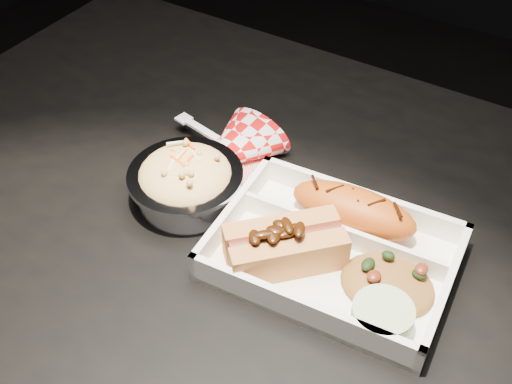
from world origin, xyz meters
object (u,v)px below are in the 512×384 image
at_px(food_tray, 333,256).
at_px(hotdog, 285,244).
at_px(foil_coleslaw_cup, 186,180).
at_px(napkin_fork, 232,151).
at_px(fried_pastry, 353,210).
at_px(dining_table, 292,306).

distance_m(food_tray, hotdog, 0.06).
distance_m(foil_coleslaw_cup, napkin_fork, 0.09).
xyz_separation_m(food_tray, foil_coleslaw_cup, (-0.19, -0.00, 0.02)).
bearing_deg(food_tray, fried_pastry, 90.00).
relative_size(hotdog, foil_coleslaw_cup, 0.96).
relative_size(food_tray, napkin_fork, 1.48).
relative_size(food_tray, hotdog, 2.03).
height_order(hotdog, foil_coleslaw_cup, foil_coleslaw_cup).
distance_m(dining_table, food_tray, 0.11).
bearing_deg(food_tray, dining_table, -164.41).
bearing_deg(napkin_fork, fried_pastry, 1.96).
height_order(fried_pastry, hotdog, hotdog).
distance_m(dining_table, fried_pastry, 0.14).
bearing_deg(foil_coleslaw_cup, food_tray, 0.91).
distance_m(fried_pastry, hotdog, 0.09).
bearing_deg(food_tray, napkin_fork, 150.96).
height_order(fried_pastry, napkin_fork, napkin_fork).
bearing_deg(napkin_fork, hotdog, -27.57).
distance_m(hotdog, foil_coleslaw_cup, 0.15).
relative_size(fried_pastry, hotdog, 1.12).
relative_size(fried_pastry, foil_coleslaw_cup, 1.07).
distance_m(fried_pastry, foil_coleslaw_cup, 0.20).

